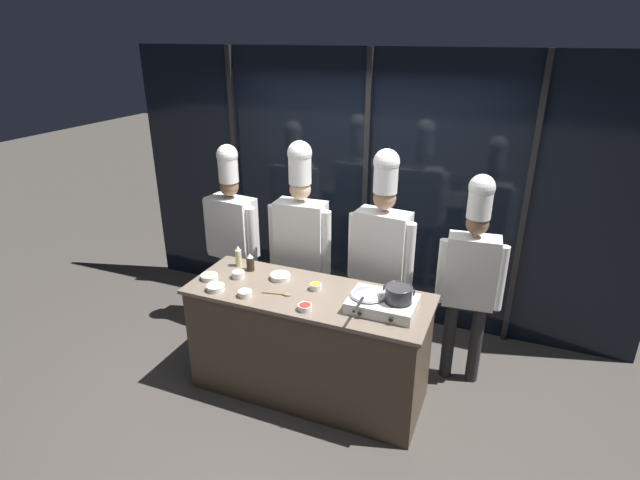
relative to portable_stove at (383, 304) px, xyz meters
The scene contains 20 objects.
ground_plane 1.15m from the portable_stove, behind, with size 24.00×24.00×0.00m, color #47423D.
window_wall_back 1.66m from the portable_stove, 111.98° to the left, with size 5.24×0.09×2.70m.
demo_counter 0.79m from the portable_stove, behind, with size 1.93×0.72×0.93m.
portable_stove is the anchor object (origin of this frame).
frying_pan 0.14m from the portable_stove, behind, with size 0.27×0.46×0.05m.
stock_pot 0.16m from the portable_stove, ahead, with size 0.23×0.20×0.11m.
squeeze_bottle_soy 1.23m from the portable_stove, behind, with size 0.07×0.07×0.15m.
squeeze_bottle_oil 1.38m from the portable_stove, 169.98° to the left, with size 0.05×0.05×0.19m.
prep_bowl_bell_pepper 0.57m from the portable_stove, 156.59° to the right, with size 0.11×0.11×0.04m.
prep_bowl_garlic 1.24m from the portable_stove, behind, with size 0.11×0.11×0.06m.
prep_bowl_carrots 0.58m from the portable_stove, behind, with size 0.09×0.09×0.05m.
prep_bowl_ginger 1.45m from the portable_stove, behind, with size 0.14×0.14×0.04m.
prep_bowl_chicken 1.31m from the portable_stove, behind, with size 0.14×0.14×0.04m.
prep_bowl_noodles 1.05m from the portable_stove, 168.39° to the right, with size 0.11×0.11×0.05m.
prep_bowl_rice 0.92m from the portable_stove, behind, with size 0.17×0.17×0.04m.
serving_spoon_slotted 0.78m from the portable_stove, behind, with size 0.24×0.08×0.02m.
chef_head 1.90m from the portable_stove, 156.23° to the left, with size 0.61×0.30×1.86m.
chef_sous 1.19m from the portable_stove, 144.59° to the left, with size 0.60×0.26×1.97m.
chef_line 0.75m from the portable_stove, 106.62° to the left, with size 0.59×0.28×1.96m.
chef_pastry 0.87m from the portable_stove, 51.50° to the left, with size 0.53×0.25×1.84m.
Camera 1 is at (1.39, -3.14, 2.82)m, focal length 28.00 mm.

